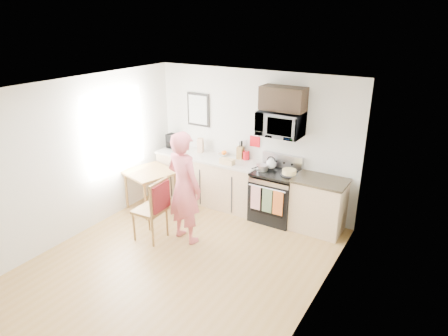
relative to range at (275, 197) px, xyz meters
The scene contains 28 objects.
floor 2.12m from the range, 107.69° to the right, with size 4.60×4.60×0.00m, color olive.
back_wall 1.12m from the range, 152.75° to the left, with size 4.00×0.04×2.60m, color silver.
front_wall 4.41m from the range, 98.38° to the right, with size 4.00×0.04×2.60m, color silver.
left_wall 3.40m from the range, 143.09° to the right, with size 0.04×4.60×2.60m, color silver.
right_wall 2.55m from the range, 55.26° to the right, with size 0.04×4.60×2.60m, color silver.
ceiling 3.00m from the range, 107.69° to the right, with size 4.00×4.60×0.04m, color silver.
window 3.06m from the range, 155.62° to the right, with size 0.06×1.40×1.50m.
cabinet_left 1.43m from the range, behind, with size 2.10×0.60×0.90m, color tan.
countertop_left 1.51m from the range, behind, with size 2.14×0.64×0.04m, color beige.
cabinet_right 0.80m from the range, ahead, with size 0.84×0.60×0.90m, color tan.
countertop_right 0.93m from the range, ahead, with size 0.88×0.64×0.04m, color black.
range is the anchor object (origin of this frame).
microwave 1.33m from the range, 90.06° to the left, with size 0.76×0.51×0.42m, color #B5B5BA.
upper_cabinet 1.75m from the range, 90.04° to the left, with size 0.76×0.35×0.40m, color black.
wall_art 2.27m from the range, behind, with size 0.50×0.04×0.65m.
wall_trivet 1.09m from the range, 151.92° to the left, with size 0.20×0.02×0.20m, color red.
person 1.76m from the range, 124.82° to the right, with size 0.67×0.44×1.85m, color #E03D5B.
dining_table 2.35m from the range, 159.42° to the right, with size 0.87×0.87×0.76m.
chair 2.14m from the range, 128.20° to the right, with size 0.52×0.47×1.07m.
knife_block 1.07m from the range, 164.42° to the left, with size 0.11×0.15×0.24m, color brown.
utensil_crock 1.01m from the range, 161.33° to the left, with size 0.13×0.13×0.38m.
fruit_bowl 1.34m from the range, behind, with size 0.21×0.21×0.09m.
milk_carton 1.82m from the range, behind, with size 0.11×0.11×0.28m, color tan.
coffee_maker 2.47m from the range, behind, with size 0.16×0.24×0.28m.
bread_bag 1.07m from the range, behind, with size 0.27×0.13×0.10m, color tan.
cake 0.59m from the range, ahead, with size 0.29×0.29×0.10m.
kettle 0.61m from the range, 149.17° to the left, with size 0.18×0.18×0.23m.
pot 0.60m from the range, 161.51° to the right, with size 0.21×0.35×0.10m.
Camera 1 is at (3.20, -4.04, 3.49)m, focal length 32.00 mm.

